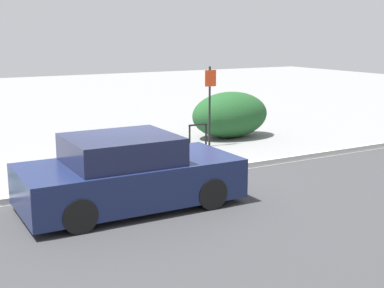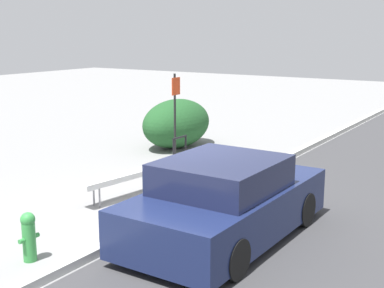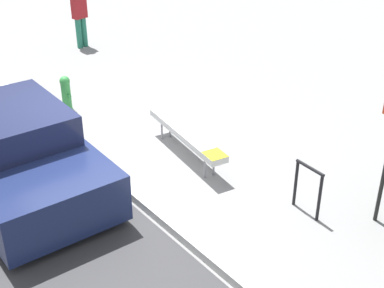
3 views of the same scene
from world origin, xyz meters
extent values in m
plane|color=gray|center=(0.00, 0.00, 0.00)|extent=(60.00, 60.00, 0.00)
cube|color=#B7B7B2|center=(0.00, 0.00, 0.07)|extent=(60.00, 0.20, 0.13)
cylinder|color=gray|center=(-0.39, 1.51, 0.20)|extent=(0.04, 0.04, 0.41)
cylinder|color=gray|center=(1.23, 1.28, 0.20)|extent=(0.04, 0.04, 0.41)
cylinder|color=gray|center=(-0.36, 1.69, 0.20)|extent=(0.04, 0.04, 0.41)
cylinder|color=gray|center=(1.25, 1.46, 0.20)|extent=(0.04, 0.04, 0.41)
cube|color=silver|center=(0.43, 1.48, 0.46)|extent=(2.35, 0.66, 0.12)
cube|color=yellow|center=(1.41, 1.34, 0.52)|extent=(0.40, 0.37, 0.01)
cylinder|color=black|center=(2.72, 1.90, 0.40)|extent=(0.05, 0.05, 0.80)
cylinder|color=black|center=(3.22, 1.87, 0.40)|extent=(0.05, 0.05, 0.80)
cylinder|color=black|center=(2.97, 1.88, 0.80)|extent=(0.55, 0.08, 0.05)
cylinder|color=black|center=(3.76, 2.58, 1.15)|extent=(0.06, 0.06, 2.30)
cube|color=red|center=(3.76, 2.54, 1.97)|extent=(0.36, 0.02, 0.46)
cylinder|color=#338C3F|center=(-2.82, 0.69, 0.30)|extent=(0.20, 0.20, 0.60)
sphere|color=#338C3F|center=(-2.82, 0.69, 0.66)|extent=(0.22, 0.22, 0.22)
cylinder|color=#338C3F|center=(-2.96, 0.69, 0.36)|extent=(0.08, 0.07, 0.07)
cylinder|color=#338C3F|center=(-2.68, 0.69, 0.36)|extent=(0.08, 0.07, 0.07)
ellipsoid|color=#1E4C23|center=(5.02, 3.39, 0.72)|extent=(2.58, 1.61, 1.43)
cylinder|color=black|center=(0.86, -0.49, 0.30)|extent=(0.60, 0.19, 0.60)
cylinder|color=black|center=(0.83, -2.23, 0.30)|extent=(0.60, 0.19, 0.60)
cylinder|color=black|center=(-1.67, -0.45, 0.30)|extent=(0.60, 0.19, 0.60)
cylinder|color=black|center=(-1.69, -2.20, 0.30)|extent=(0.60, 0.19, 0.60)
cube|color=#19234C|center=(-0.42, -1.34, 0.51)|extent=(4.10, 1.94, 0.75)
cube|color=#1A203E|center=(-0.58, -1.34, 1.12)|extent=(1.98, 1.72, 0.52)
camera|label=1|loc=(-4.23, -10.33, 3.25)|focal=50.00mm
camera|label=2|loc=(-7.82, -5.44, 3.39)|focal=50.00mm
camera|label=3|loc=(7.30, -3.69, 4.90)|focal=50.00mm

